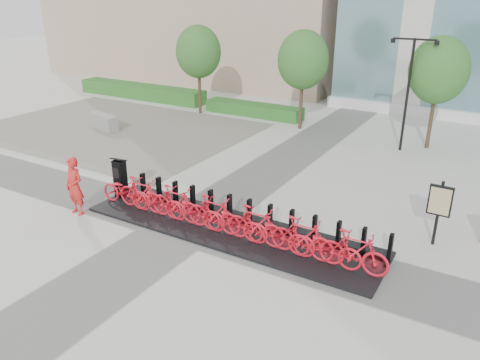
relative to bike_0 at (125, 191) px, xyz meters
The scene contains 27 objects.
ground 2.67m from the bike_0, ahead, with size 120.00×120.00×0.00m, color beige.
gravel_patch 10.24m from the bike_0, 136.39° to the left, with size 14.00×14.00×0.00m, color #5D5A4F.
curb 7.67m from the bike_0, 165.24° to the left, with size 14.00×0.25×0.15m, color gray.
hedge_a 17.71m from the bike_0, 130.07° to the left, with size 10.00×1.40×0.90m, color #33702E.
hedge_b 13.47m from the bike_0, 100.27° to the left, with size 6.00×1.20×0.70m, color #33702E.
tree_0 13.54m from the bike_0, 114.14° to the left, with size 2.60×2.60×5.10m.
tree_1 12.47m from the bike_0, 84.78° to the left, with size 2.60×2.60×5.10m.
tree_2 14.56m from the bike_0, 57.76° to the left, with size 2.60×2.60×5.10m.
streetlamp 13.12m from the bike_0, 59.15° to the left, with size 2.00×0.20×5.00m.
dock_pad 3.95m from the bike_0, ahead, with size 9.60×2.40×0.08m, color black.
dock_rail_posts 4.40m from the bike_0, 10.81° to the left, with size 8.74×0.50×0.85m, color black, non-canonical shape.
bike_0 is the anchor object (origin of this frame).
bike_1 0.72m from the bike_0, ahead, with size 0.53×1.88×1.13m, color red.
bike_2 1.44m from the bike_0, ahead, with size 0.68×1.94×1.02m, color red.
bike_3 2.16m from the bike_0, ahead, with size 0.53×1.88×1.13m, color red.
bike_4 2.88m from the bike_0, ahead, with size 0.68×1.94×1.02m, color red.
bike_5 3.60m from the bike_0, ahead, with size 0.53×1.88×1.13m, color red.
bike_6 4.32m from the bike_0, ahead, with size 0.68×1.94×1.02m, color red.
bike_7 5.04m from the bike_0, ahead, with size 0.53×1.88×1.13m, color red.
bike_8 5.76m from the bike_0, ahead, with size 0.68×1.94×1.02m, color red.
bike_9 6.48m from the bike_0, ahead, with size 0.53×1.88×1.13m, color red.
bike_10 7.20m from the bike_0, ahead, with size 0.68×1.94×1.02m, color red.
bike_11 7.92m from the bike_0, ahead, with size 0.53×1.88×1.13m, color red.
kiosk 0.81m from the bike_0, 144.30° to the left, with size 0.48×0.41×1.48m.
worker_red 1.61m from the bike_0, 131.31° to the right, with size 0.71×0.47×1.95m, color red.
jersey_barrier 10.20m from the bike_0, 139.93° to the left, with size 2.09×0.57×0.81m, color gray.
map_sign 9.87m from the bike_0, 15.84° to the left, with size 0.65×0.12×1.97m.
Camera 1 is at (8.12, -10.51, 6.89)m, focal length 35.00 mm.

